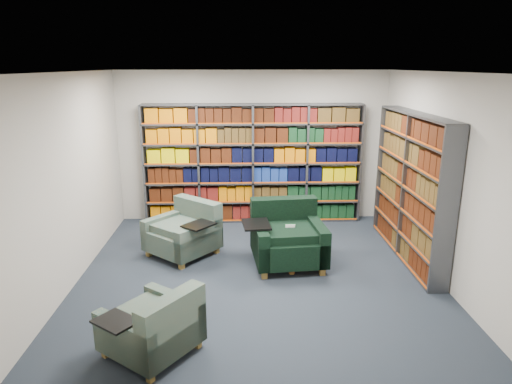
{
  "coord_description": "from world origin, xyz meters",
  "views": [
    {
      "loc": [
        -0.22,
        -5.96,
        2.89
      ],
      "look_at": [
        0.0,
        0.6,
        1.05
      ],
      "focal_mm": 32.0,
      "sensor_mm": 36.0,
      "label": 1
    }
  ],
  "objects_px": {
    "chair_teal_front": "(156,329)",
    "coffee_table": "(290,244)",
    "chair_teal_left": "(186,233)",
    "chair_green_right": "(287,238)"
  },
  "relations": [
    {
      "from": "chair_teal_left",
      "to": "chair_teal_front",
      "type": "distance_m",
      "value": 2.65
    },
    {
      "from": "chair_teal_front",
      "to": "coffee_table",
      "type": "height_order",
      "value": "chair_teal_front"
    },
    {
      "from": "chair_green_right",
      "to": "chair_teal_front",
      "type": "bearing_deg",
      "value": -124.46
    },
    {
      "from": "chair_green_right",
      "to": "chair_teal_front",
      "type": "distance_m",
      "value": 2.75
    },
    {
      "from": "chair_teal_front",
      "to": "coffee_table",
      "type": "distance_m",
      "value": 2.66
    },
    {
      "from": "chair_green_right",
      "to": "coffee_table",
      "type": "distance_m",
      "value": 0.14
    },
    {
      "from": "chair_teal_left",
      "to": "chair_green_right",
      "type": "relative_size",
      "value": 1.03
    },
    {
      "from": "coffee_table",
      "to": "chair_teal_left",
      "type": "bearing_deg",
      "value": 161.89
    },
    {
      "from": "chair_teal_left",
      "to": "chair_teal_front",
      "type": "bearing_deg",
      "value": -90.24
    },
    {
      "from": "chair_teal_front",
      "to": "coffee_table",
      "type": "xyz_separation_m",
      "value": [
        1.59,
        2.13,
        0.04
      ]
    }
  ]
}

